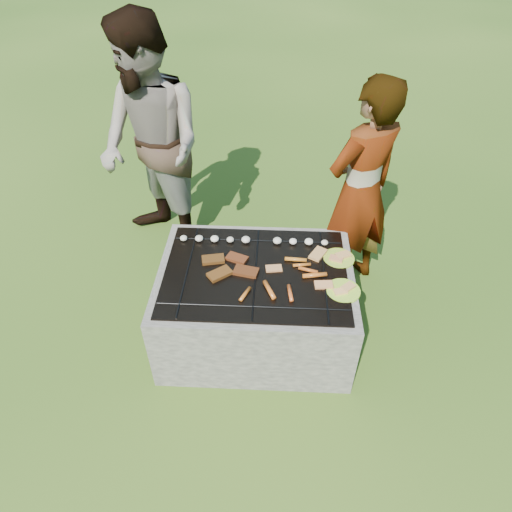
{
  "coord_description": "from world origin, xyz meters",
  "views": [
    {
      "loc": [
        0.11,
        -2.21,
        2.65
      ],
      "look_at": [
        0.0,
        0.05,
        0.7
      ],
      "focal_mm": 32.0,
      "sensor_mm": 36.0,
      "label": 1
    }
  ],
  "objects_px": {
    "fire_pit": "(256,305)",
    "plate_far": "(339,258)",
    "cook": "(360,192)",
    "plate_near": "(343,290)",
    "bystander": "(152,147)"
  },
  "relations": [
    {
      "from": "plate_far",
      "to": "bystander",
      "type": "relative_size",
      "value": 0.14
    },
    {
      "from": "plate_near",
      "to": "plate_far",
      "type": "bearing_deg",
      "value": 89.94
    },
    {
      "from": "plate_far",
      "to": "bystander",
      "type": "bearing_deg",
      "value": 149.55
    },
    {
      "from": "fire_pit",
      "to": "plate_far",
      "type": "relative_size",
      "value": 4.72
    },
    {
      "from": "plate_near",
      "to": "bystander",
      "type": "height_order",
      "value": "bystander"
    },
    {
      "from": "cook",
      "to": "bystander",
      "type": "xyz_separation_m",
      "value": [
        -1.59,
        0.36,
        0.13
      ]
    },
    {
      "from": "plate_near",
      "to": "cook",
      "type": "distance_m",
      "value": 0.84
    },
    {
      "from": "plate_far",
      "to": "plate_near",
      "type": "xyz_separation_m",
      "value": [
        -0.0,
        -0.31,
        -0.0
      ]
    },
    {
      "from": "fire_pit",
      "to": "cook",
      "type": "xyz_separation_m",
      "value": [
        0.73,
        0.64,
        0.56
      ]
    },
    {
      "from": "plate_near",
      "to": "cook",
      "type": "xyz_separation_m",
      "value": [
        0.17,
        0.79,
        0.24
      ]
    },
    {
      "from": "fire_pit",
      "to": "plate_far",
      "type": "height_order",
      "value": "plate_far"
    },
    {
      "from": "fire_pit",
      "to": "plate_far",
      "type": "bearing_deg",
      "value": 16.0
    },
    {
      "from": "fire_pit",
      "to": "cook",
      "type": "height_order",
      "value": "cook"
    },
    {
      "from": "fire_pit",
      "to": "bystander",
      "type": "xyz_separation_m",
      "value": [
        -0.86,
        1.0,
        0.69
      ]
    },
    {
      "from": "fire_pit",
      "to": "cook",
      "type": "distance_m",
      "value": 1.12
    }
  ]
}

